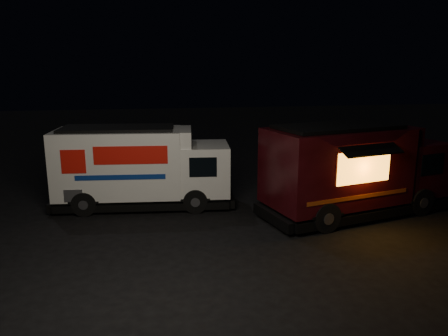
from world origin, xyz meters
TOP-DOWN VIEW (x-y plane):
  - ground at (0.00, 0.00)m, footprint 80.00×80.00m
  - white_truck at (-1.46, 3.49)m, footprint 6.44×2.71m
  - red_truck at (5.52, 1.46)m, footprint 6.93×3.91m

SIDE VIEW (x-z plane):
  - ground at x=0.00m, z-range 0.00..0.00m
  - white_truck at x=-1.46m, z-range 0.00..2.84m
  - red_truck at x=5.52m, z-range 0.00..3.05m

